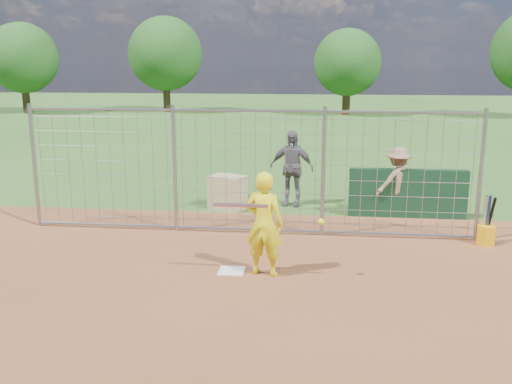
# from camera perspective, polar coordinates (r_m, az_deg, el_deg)

# --- Properties ---
(ground) EXTENTS (100.00, 100.00, 0.00)m
(ground) POSITION_cam_1_polar(r_m,az_deg,el_deg) (9.87, -2.28, -7.53)
(ground) COLOR #2D591E
(ground) RESTS_ON ground
(infield_dirt) EXTENTS (18.00, 18.00, 0.00)m
(infield_dirt) POSITION_cam_1_polar(r_m,az_deg,el_deg) (7.18, -6.05, -15.87)
(infield_dirt) COLOR brown
(infield_dirt) RESTS_ON ground
(home_plate) EXTENTS (0.43, 0.43, 0.02)m
(home_plate) POSITION_cam_1_polar(r_m,az_deg,el_deg) (9.68, -2.46, -7.89)
(home_plate) COLOR silver
(home_plate) RESTS_ON ground
(dugout_wall) EXTENTS (2.60, 0.20, 1.10)m
(dugout_wall) POSITION_cam_1_polar(r_m,az_deg,el_deg) (13.20, 14.91, -0.14)
(dugout_wall) COLOR #11381E
(dugout_wall) RESTS_ON ground
(batter) EXTENTS (0.71, 0.53, 1.75)m
(batter) POSITION_cam_1_polar(r_m,az_deg,el_deg) (9.27, 0.81, -3.21)
(batter) COLOR yellow
(batter) RESTS_ON ground
(bystander_b) EXTENTS (1.15, 0.66, 1.85)m
(bystander_b) POSITION_cam_1_polar(r_m,az_deg,el_deg) (13.78, 3.56, 2.41)
(bystander_b) COLOR #55555A
(bystander_b) RESTS_ON ground
(bystander_c) EXTENTS (1.18, 1.00, 1.58)m
(bystander_c) POSITION_cam_1_polar(r_m,az_deg,el_deg) (13.19, 13.96, 0.97)
(bystander_c) COLOR #8C6C4C
(bystander_c) RESTS_ON ground
(equipment_bin) EXTENTS (0.95, 0.82, 0.80)m
(equipment_bin) POSITION_cam_1_polar(r_m,az_deg,el_deg) (13.54, -2.86, -0.03)
(equipment_bin) COLOR tan
(equipment_bin) RESTS_ON ground
(equipment_in_play) EXTENTS (1.74, 0.21, 0.34)m
(equipment_in_play) POSITION_cam_1_polar(r_m,az_deg,el_deg) (8.92, 0.42, -1.74)
(equipment_in_play) COLOR silver
(equipment_in_play) RESTS_ON ground
(bucket_with_bats) EXTENTS (0.34, 0.39, 0.98)m
(bucket_with_bats) POSITION_cam_1_polar(r_m,az_deg,el_deg) (11.79, 22.03, -3.77)
(bucket_with_bats) COLOR #EEA50C
(bucket_with_bats) RESTS_ON ground
(backstop_fence) EXTENTS (9.08, 0.08, 2.60)m
(backstop_fence) POSITION_cam_1_polar(r_m,az_deg,el_deg) (11.43, -0.81, 1.93)
(backstop_fence) COLOR gray
(backstop_fence) RESTS_ON ground
(tree_line) EXTENTS (44.66, 6.72, 6.48)m
(tree_line) POSITION_cam_1_polar(r_m,az_deg,el_deg) (37.29, 9.36, 13.31)
(tree_line) COLOR #3F2B19
(tree_line) RESTS_ON ground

